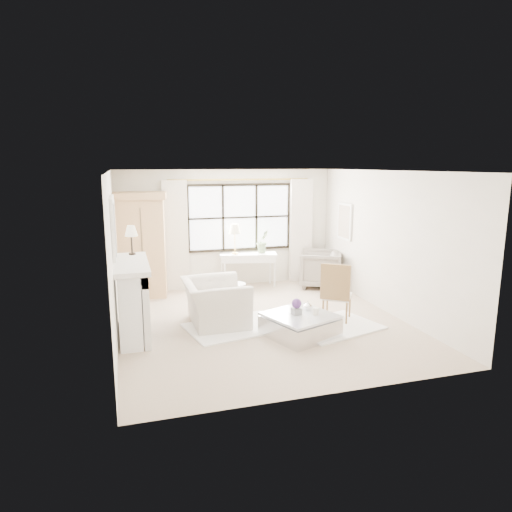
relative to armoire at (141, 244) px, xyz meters
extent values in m
plane|color=#BEA58D|center=(1.97, -2.36, -1.14)|extent=(5.50, 5.50, 0.00)
plane|color=white|center=(1.97, -2.36, 1.56)|extent=(5.50, 5.50, 0.00)
plane|color=silver|center=(1.97, 0.39, 0.21)|extent=(5.00, 0.00, 5.00)
plane|color=beige|center=(1.97, -5.11, 0.21)|extent=(5.00, 0.00, 5.00)
plane|color=white|center=(-0.53, -2.36, 0.21)|extent=(0.00, 5.50, 5.50)
plane|color=beige|center=(4.47, -2.36, 0.21)|extent=(0.00, 5.50, 5.50)
cube|color=silver|center=(2.27, 0.37, 0.46)|extent=(2.40, 0.02, 1.50)
cylinder|color=#A58739|center=(2.27, 0.31, 1.33)|extent=(3.30, 0.04, 0.04)
cube|color=beige|center=(0.77, 0.29, 0.10)|extent=(0.55, 0.10, 2.47)
cube|color=white|center=(3.77, 0.29, 0.10)|extent=(0.55, 0.10, 2.47)
cube|color=silver|center=(-0.32, -2.36, -0.55)|extent=(0.34, 1.50, 1.18)
cube|color=silver|center=(-0.15, -2.36, -0.61)|extent=(0.03, 1.22, 0.97)
cube|color=black|center=(-0.14, -2.36, -0.82)|extent=(0.06, 0.52, 0.50)
cube|color=silver|center=(-0.28, -2.36, 0.08)|extent=(0.58, 1.66, 0.08)
cube|color=white|center=(-0.50, -2.36, 0.70)|extent=(0.05, 1.15, 0.95)
cube|color=silver|center=(-0.47, -2.36, 0.70)|extent=(0.02, 1.00, 0.80)
cube|color=white|center=(4.44, -0.66, 0.41)|extent=(0.04, 0.62, 0.82)
cube|color=#B6A28D|center=(4.42, -0.66, 0.41)|extent=(0.01, 0.52, 0.72)
cylinder|color=black|center=(-0.22, -1.75, 0.14)|extent=(0.12, 0.12, 0.03)
cylinder|color=black|center=(-0.22, -1.75, 0.30)|extent=(0.03, 0.03, 0.30)
cone|color=beige|center=(-0.22, -1.75, 0.54)|extent=(0.22, 0.22, 0.18)
cube|color=tan|center=(0.00, 0.00, -0.09)|extent=(1.07, 0.73, 2.10)
cube|color=tan|center=(0.00, 0.00, 1.03)|extent=(1.20, 0.84, 0.14)
cube|color=white|center=(2.38, 0.06, -0.46)|extent=(1.30, 0.67, 0.14)
cube|color=white|center=(2.38, 0.06, -0.37)|extent=(1.37, 0.72, 0.06)
cylinder|color=gold|center=(2.07, 0.07, -0.32)|extent=(0.14, 0.14, 0.03)
cylinder|color=gold|center=(2.07, 0.07, -0.08)|extent=(0.02, 0.02, 0.46)
cone|color=#EEE4C3|center=(2.07, 0.07, 0.24)|extent=(0.28, 0.28, 0.22)
imported|color=#637A51|center=(2.73, 0.04, -0.07)|extent=(0.34, 0.30, 0.53)
cylinder|color=white|center=(1.72, -1.42, -1.12)|extent=(0.26, 0.26, 0.03)
cylinder|color=white|center=(1.72, -1.42, -0.89)|extent=(0.06, 0.06, 0.44)
cylinder|color=white|center=(1.72, -1.42, -0.65)|extent=(0.40, 0.40, 0.03)
cube|color=white|center=(1.44, -2.49, -1.13)|extent=(1.83, 1.45, 0.03)
cube|color=white|center=(3.10, -2.95, -1.13)|extent=(1.77, 1.51, 0.03)
imported|color=beige|center=(1.14, -2.20, -0.74)|extent=(1.09, 1.24, 0.80)
imported|color=gray|center=(4.00, -0.37, -0.72)|extent=(1.24, 1.23, 0.85)
cube|color=white|center=(3.31, -2.64, -0.68)|extent=(0.66, 0.65, 0.07)
cube|color=olive|center=(3.17, -2.82, -0.36)|extent=(0.42, 0.32, 0.60)
cube|color=silver|center=(2.37, -3.17, -0.98)|extent=(1.29, 1.29, 0.32)
cube|color=silver|center=(2.37, -3.17, -0.78)|extent=(1.29, 1.29, 0.04)
cube|color=gray|center=(2.31, -3.16, -0.71)|extent=(0.16, 0.16, 0.11)
sphere|color=#532D70|center=(2.31, -3.16, -0.57)|extent=(0.16, 0.16, 0.16)
cylinder|color=white|center=(2.61, -3.27, -0.70)|extent=(0.10, 0.10, 0.12)
imported|color=silver|center=(2.58, -2.99, -0.68)|extent=(0.15, 0.15, 0.15)
camera|label=1|loc=(-0.36, -9.86, 1.67)|focal=32.00mm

